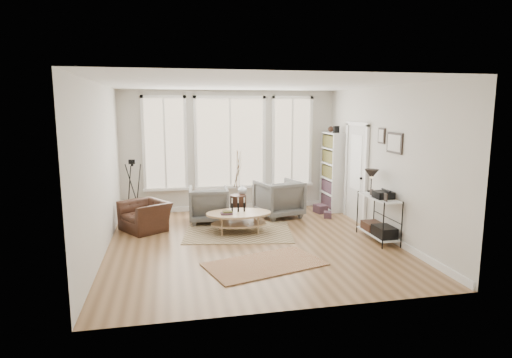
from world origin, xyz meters
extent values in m
plane|color=olive|center=(0.00, 0.00, 0.00)|extent=(5.50, 5.50, 0.00)
plane|color=white|center=(0.00, 0.00, 2.90)|extent=(5.50, 5.50, 0.00)
cube|color=beige|center=(0.00, 2.75, 1.45)|extent=(5.20, 0.04, 2.90)
cube|color=beige|center=(0.00, -2.75, 1.45)|extent=(5.20, 0.04, 2.90)
cube|color=beige|center=(-2.60, 0.00, 1.45)|extent=(0.04, 5.50, 2.90)
cube|color=beige|center=(2.60, 0.00, 1.45)|extent=(0.04, 5.50, 2.90)
cube|color=white|center=(0.00, 2.74, 0.06)|extent=(5.10, 0.04, 0.12)
cube|color=white|center=(2.58, 0.00, 0.06)|extent=(0.03, 5.40, 0.12)
cube|color=#D1B481|center=(0.00, 2.73, 1.65)|extent=(1.60, 0.03, 2.10)
cube|color=#D1B481|center=(-1.55, 2.73, 1.65)|extent=(0.90, 0.03, 2.10)
cube|color=#D1B481|center=(1.55, 2.73, 1.65)|extent=(0.90, 0.03, 2.10)
cube|color=white|center=(0.00, 2.71, 1.65)|extent=(1.74, 0.06, 2.24)
cube|color=white|center=(-1.55, 2.71, 1.65)|extent=(1.04, 0.06, 2.24)
cube|color=white|center=(1.55, 2.71, 1.65)|extent=(1.04, 0.06, 2.24)
cube|color=white|center=(0.00, 2.69, 0.57)|extent=(4.10, 0.12, 0.06)
cube|color=silver|center=(2.58, 1.15, 1.05)|extent=(0.04, 0.88, 2.10)
cube|color=white|center=(2.56, 1.15, 1.30)|extent=(0.01, 0.55, 1.20)
cube|color=white|center=(2.56, 0.66, 1.05)|extent=(0.06, 0.08, 2.18)
cube|color=white|center=(2.56, 1.64, 1.05)|extent=(0.06, 0.08, 2.18)
cube|color=white|center=(2.56, 1.15, 2.14)|extent=(0.06, 1.06, 0.08)
sphere|color=black|center=(2.53, 0.82, 1.00)|extent=(0.06, 0.06, 0.06)
cube|color=white|center=(2.43, 1.81, 0.95)|extent=(0.30, 0.03, 1.90)
cube|color=white|center=(2.43, 2.63, 0.95)|extent=(0.30, 0.03, 1.90)
cube|color=white|center=(2.58, 2.23, 0.95)|extent=(0.02, 0.85, 1.90)
cube|color=white|center=(2.43, 2.23, 0.95)|extent=(0.30, 0.81, 1.90)
cube|color=maroon|center=(2.43, 2.23, 0.95)|extent=(0.24, 0.75, 1.76)
cube|color=black|center=(2.43, 2.02, 1.98)|extent=(0.12, 0.10, 0.16)
sphere|color=#3A1F14|center=(2.43, 2.38, 1.97)|extent=(0.14, 0.14, 0.14)
cube|color=white|center=(2.38, -0.30, 0.12)|extent=(0.37, 1.07, 0.03)
cube|color=white|center=(2.38, -0.30, 0.82)|extent=(0.37, 1.07, 0.02)
cylinder|color=black|center=(2.20, -0.83, 0.42)|extent=(0.02, 0.02, 0.85)
cylinder|color=black|center=(2.56, -0.83, 0.42)|extent=(0.02, 0.02, 0.85)
cylinder|color=black|center=(2.20, 0.23, 0.42)|extent=(0.02, 0.02, 0.85)
cylinder|color=black|center=(2.56, 0.23, 0.42)|extent=(0.02, 0.02, 0.85)
cylinder|color=black|center=(2.38, 0.05, 0.88)|extent=(0.14, 0.14, 0.02)
cylinder|color=black|center=(2.38, 0.05, 1.01)|extent=(0.02, 0.02, 0.30)
cone|color=black|center=(2.38, 0.05, 1.21)|extent=(0.28, 0.28, 0.18)
cube|color=black|center=(2.38, -0.45, 0.91)|extent=(0.32, 0.30, 0.13)
cube|color=black|center=(2.38, -0.55, 0.23)|extent=(0.32, 0.45, 0.20)
cube|color=#3A1F14|center=(2.38, -0.08, 0.21)|extent=(0.32, 0.40, 0.16)
cube|color=black|center=(2.28, -0.72, 0.91)|extent=(0.02, 0.10, 0.14)
cube|color=black|center=(2.28, -0.18, 0.91)|extent=(0.02, 0.10, 0.12)
cube|color=black|center=(2.58, -0.40, 1.85)|extent=(0.03, 0.52, 0.38)
cube|color=white|center=(2.56, -0.40, 1.85)|extent=(0.01, 0.44, 0.30)
cube|color=black|center=(2.58, 0.10, 1.95)|extent=(0.03, 0.24, 0.30)
cube|color=white|center=(2.56, 0.10, 1.95)|extent=(0.01, 0.18, 0.24)
cube|color=brown|center=(-0.14, 0.73, 0.01)|extent=(2.35, 1.92, 0.01)
cube|color=brown|center=(-0.02, -1.15, 0.01)|extent=(2.06, 1.51, 0.01)
ellipsoid|color=tan|center=(-0.13, 0.71, 0.19)|extent=(1.14, 0.74, 0.03)
ellipsoid|color=tan|center=(-0.13, 0.71, 0.39)|extent=(1.32, 0.86, 0.04)
cylinder|color=tan|center=(-0.49, 0.50, 0.19)|extent=(0.04, 0.04, 0.37)
cylinder|color=tan|center=(0.23, 0.50, 0.19)|extent=(0.04, 0.04, 0.37)
cylinder|color=tan|center=(-0.49, 0.92, 0.19)|extent=(0.04, 0.04, 0.37)
cylinder|color=tan|center=(0.23, 0.92, 0.19)|extent=(0.04, 0.04, 0.37)
cylinder|color=black|center=(-0.26, 0.76, 0.51)|extent=(0.04, 0.04, 0.19)
cylinder|color=black|center=(-0.13, 0.76, 0.51)|extent=(0.04, 0.04, 0.19)
cylinder|color=black|center=(-0.01, 0.76, 0.51)|extent=(0.04, 0.04, 0.19)
cube|color=#2C4521|center=(-0.38, 0.62, 0.44)|extent=(0.23, 0.17, 0.06)
imported|color=slate|center=(-0.64, 1.66, 0.39)|extent=(0.89, 0.92, 0.78)
imported|color=slate|center=(0.98, 1.79, 0.43)|extent=(1.12, 1.14, 0.86)
cylinder|color=#3A1F14|center=(0.03, 1.80, 0.27)|extent=(0.36, 0.36, 0.54)
imported|color=silver|center=(0.16, 1.93, 0.65)|extent=(0.22, 0.22, 0.22)
imported|color=#3A1F14|center=(-1.98, 1.27, 0.30)|extent=(1.20, 1.16, 0.59)
cylinder|color=black|center=(-2.25, 1.99, 1.27)|extent=(0.06, 0.06, 0.06)
cube|color=black|center=(-2.25, 1.99, 1.33)|extent=(0.15, 0.11, 0.10)
cylinder|color=black|center=(-2.25, 1.91, 1.33)|extent=(0.06, 0.08, 0.06)
cube|color=maroon|center=(2.05, 1.94, 0.10)|extent=(0.30, 0.35, 0.19)
cube|color=maroon|center=(2.05, 1.45, 0.07)|extent=(0.23, 0.26, 0.14)
camera|label=1|loc=(-1.47, -7.52, 2.48)|focal=30.00mm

